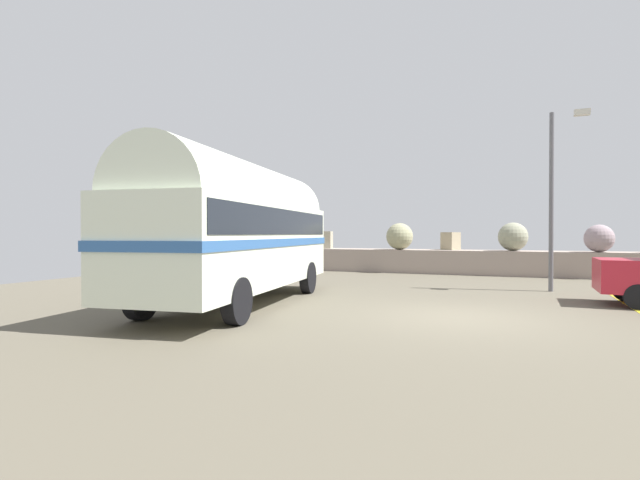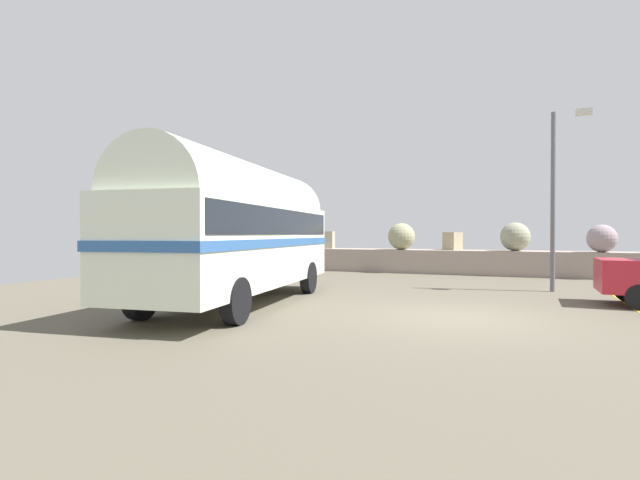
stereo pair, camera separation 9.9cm
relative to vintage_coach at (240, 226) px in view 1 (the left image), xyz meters
The scene contains 4 objects.
ground 5.81m from the vintage_coach, ahead, with size 32.00×26.00×0.02m.
breakwater 13.30m from the vintage_coach, 63.86° to the left, with size 31.36×2.02×2.38m.
vintage_coach is the anchor object (origin of this frame).
lamp_post 9.96m from the vintage_coach, 37.64° to the left, with size 1.12×0.29×5.69m.
Camera 1 is at (1.09, -10.60, 1.85)m, focal length 26.31 mm.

